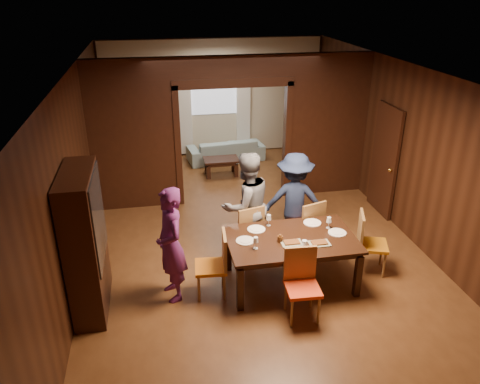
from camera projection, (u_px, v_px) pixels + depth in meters
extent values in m
plane|color=#583218|center=(249.00, 235.00, 8.34)|extent=(9.00, 9.00, 0.00)
cube|color=silver|center=(251.00, 70.00, 7.14)|extent=(5.50, 9.00, 0.02)
cube|color=black|center=(213.00, 98.00, 11.76)|extent=(5.50, 0.02, 2.90)
cube|color=black|center=(77.00, 171.00, 7.27)|extent=(0.02, 9.00, 2.90)
cube|color=black|center=(403.00, 149.00, 8.20)|extent=(0.02, 9.00, 2.90)
cube|color=black|center=(135.00, 149.00, 8.95)|extent=(1.65, 0.15, 2.40)
cube|color=black|center=(326.00, 138.00, 9.60)|extent=(1.65, 0.15, 2.40)
cube|color=black|center=(233.00, 69.00, 8.67)|extent=(5.50, 0.15, 0.50)
cube|color=beige|center=(214.00, 98.00, 11.73)|extent=(5.40, 0.04, 2.85)
imported|color=#5E2160|center=(171.00, 245.00, 6.42)|extent=(0.54, 0.69, 1.68)
imported|color=slate|center=(246.00, 206.00, 7.42)|extent=(1.04, 0.93, 1.78)
imported|color=#1A2543|center=(294.00, 200.00, 7.76)|extent=(1.17, 0.84, 1.64)
imported|color=#91B5BE|center=(226.00, 150.00, 11.70)|extent=(1.95, 0.95, 0.55)
imported|color=black|center=(296.00, 230.00, 6.88)|extent=(0.29, 0.29, 0.07)
cube|color=black|center=(290.00, 260.00, 6.90)|extent=(1.86, 1.16, 0.76)
cube|color=black|center=(221.00, 167.00, 10.84)|extent=(0.80, 0.50, 0.40)
cube|color=black|center=(85.00, 243.00, 6.15)|extent=(0.40, 1.20, 2.00)
cube|color=black|center=(385.00, 161.00, 8.81)|extent=(0.06, 0.90, 2.10)
cube|color=silver|center=(214.00, 88.00, 11.60)|extent=(1.20, 0.03, 1.30)
cube|color=white|center=(184.00, 108.00, 11.63)|extent=(0.35, 0.06, 2.40)
cube|color=white|center=(243.00, 105.00, 11.88)|extent=(0.35, 0.06, 2.40)
cylinder|color=silver|center=(245.00, 241.00, 6.66)|extent=(0.27, 0.27, 0.01)
cylinder|color=white|center=(256.00, 229.00, 6.97)|extent=(0.27, 0.27, 0.01)
cylinder|color=white|center=(312.00, 223.00, 7.16)|extent=(0.27, 0.27, 0.01)
cylinder|color=white|center=(337.00, 233.00, 6.88)|extent=(0.27, 0.27, 0.01)
cylinder|color=silver|center=(298.00, 251.00, 6.42)|extent=(0.27, 0.27, 0.01)
cube|color=gray|center=(292.00, 243.00, 6.59)|extent=(0.30, 0.20, 0.04)
cube|color=gray|center=(319.00, 243.00, 6.58)|extent=(0.30, 0.20, 0.04)
cylinder|color=white|center=(304.00, 245.00, 6.43)|extent=(0.07, 0.07, 0.14)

